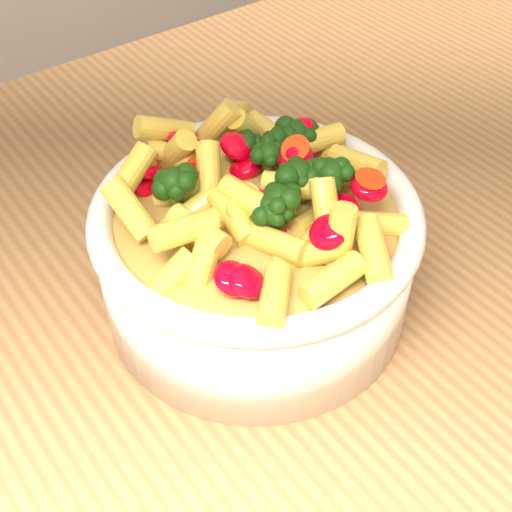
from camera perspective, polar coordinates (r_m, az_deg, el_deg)
table at (r=0.67m, az=3.32°, el=-5.35°), size 1.20×0.80×0.90m
serving_bowl at (r=0.52m, az=-0.00°, el=0.10°), size 0.23×0.23×0.10m
pasta_salad at (r=0.48m, az=-0.00°, el=5.50°), size 0.18×0.18×0.04m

